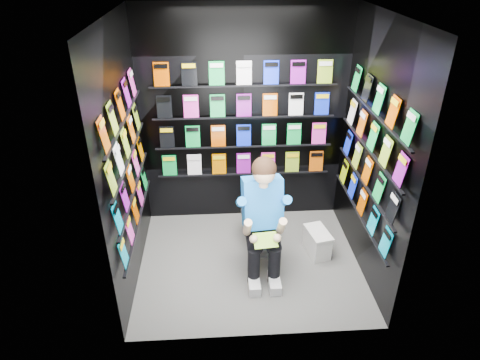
{
  "coord_description": "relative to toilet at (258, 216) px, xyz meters",
  "views": [
    {
      "loc": [
        -0.34,
        -3.68,
        3.11
      ],
      "look_at": [
        -0.1,
        0.15,
        0.97
      ],
      "focal_mm": 32.0,
      "sensor_mm": 36.0,
      "label": 1
    }
  ],
  "objects": [
    {
      "name": "ceiling",
      "position": [
        -0.12,
        -0.37,
        2.23
      ],
      "size": [
        2.4,
        2.4,
        0.0
      ],
      "primitive_type": "plane",
      "color": "white",
      "rests_on": "floor"
    },
    {
      "name": "comics_right",
      "position": [
        1.05,
        -0.37,
        0.94
      ],
      "size": [
        0.06,
        1.7,
        1.37
      ],
      "primitive_type": null,
      "color": "#C6520A",
      "rests_on": "wall_right"
    },
    {
      "name": "longbox",
      "position": [
        0.66,
        -0.23,
        -0.23
      ],
      "size": [
        0.26,
        0.39,
        0.27
      ],
      "primitive_type": "cube",
      "rotation": [
        0.0,
        0.0,
        0.2
      ],
      "color": "silver",
      "rests_on": "floor"
    },
    {
      "name": "toilet",
      "position": [
        0.0,
        0.0,
        0.0
      ],
      "size": [
        0.49,
        0.79,
        0.73
      ],
      "primitive_type": "imported",
      "rotation": [
        0.0,
        0.0,
        3.24
      ],
      "color": "silver",
      "rests_on": "floor"
    },
    {
      "name": "floor",
      "position": [
        -0.12,
        -0.37,
        -0.37
      ],
      "size": [
        2.4,
        2.4,
        0.0
      ],
      "primitive_type": "plane",
      "color": "#61615F",
      "rests_on": "ground"
    },
    {
      "name": "wall_back",
      "position": [
        -0.12,
        0.63,
        0.93
      ],
      "size": [
        2.4,
        0.04,
        2.6
      ],
      "primitive_type": "cube",
      "color": "black",
      "rests_on": "floor"
    },
    {
      "name": "wall_left",
      "position": [
        -1.32,
        -0.37,
        0.93
      ],
      "size": [
        0.04,
        2.0,
        2.6
      ],
      "primitive_type": "cube",
      "color": "black",
      "rests_on": "floor"
    },
    {
      "name": "wall_front",
      "position": [
        -0.12,
        -1.37,
        0.93
      ],
      "size": [
        2.4,
        0.04,
        2.6
      ],
      "primitive_type": "cube",
      "color": "black",
      "rests_on": "floor"
    },
    {
      "name": "comics_left",
      "position": [
        -1.29,
        -0.37,
        0.94
      ],
      "size": [
        0.06,
        1.7,
        1.37
      ],
      "primitive_type": null,
      "color": "#C6520A",
      "rests_on": "wall_left"
    },
    {
      "name": "wall_right",
      "position": [
        1.08,
        -0.37,
        0.93
      ],
      "size": [
        0.04,
        2.0,
        2.6
      ],
      "primitive_type": "cube",
      "color": "black",
      "rests_on": "floor"
    },
    {
      "name": "longbox_lid",
      "position": [
        0.66,
        -0.23,
        -0.09
      ],
      "size": [
        0.29,
        0.41,
        0.03
      ],
      "primitive_type": "cube",
      "rotation": [
        0.0,
        0.0,
        0.2
      ],
      "color": "silver",
      "rests_on": "longbox"
    },
    {
      "name": "comics_back",
      "position": [
        -0.12,
        0.6,
        0.94
      ],
      "size": [
        2.1,
        0.06,
        1.37
      ],
      "primitive_type": null,
      "color": "#C6520A",
      "rests_on": "wall_back"
    },
    {
      "name": "reader",
      "position": [
        0.0,
        -0.38,
        0.42
      ],
      "size": [
        0.62,
        0.85,
        1.47
      ],
      "primitive_type": null,
      "rotation": [
        0.0,
        0.0,
        0.1
      ],
      "color": "blue",
      "rests_on": "toilet"
    },
    {
      "name": "held_comic",
      "position": [
        0.0,
        -0.73,
        0.21
      ],
      "size": [
        0.25,
        0.16,
        0.1
      ],
      "primitive_type": "cube",
      "rotation": [
        -0.96,
        0.0,
        0.1
      ],
      "color": "green",
      "rests_on": "reader"
    }
  ]
}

